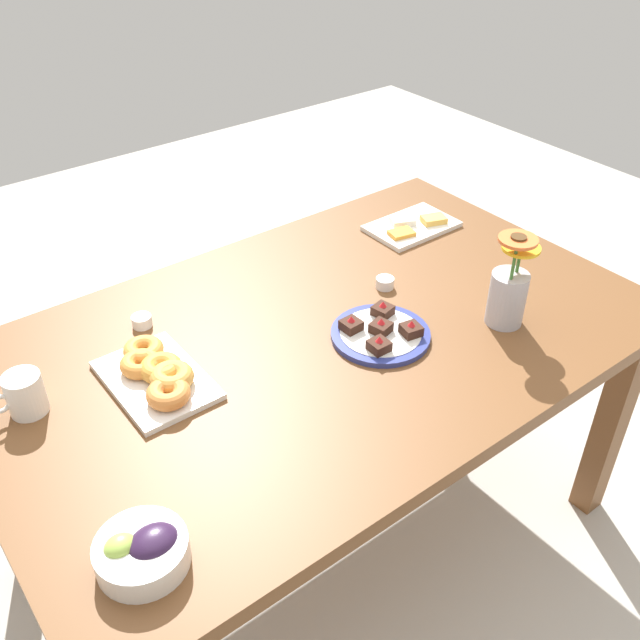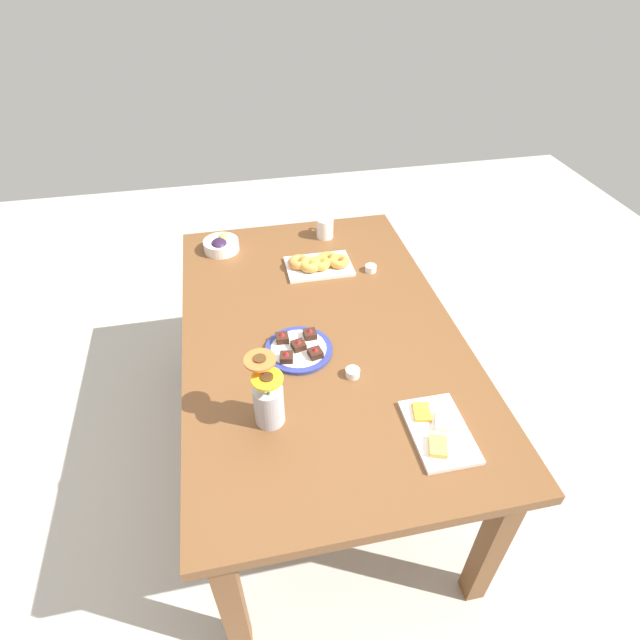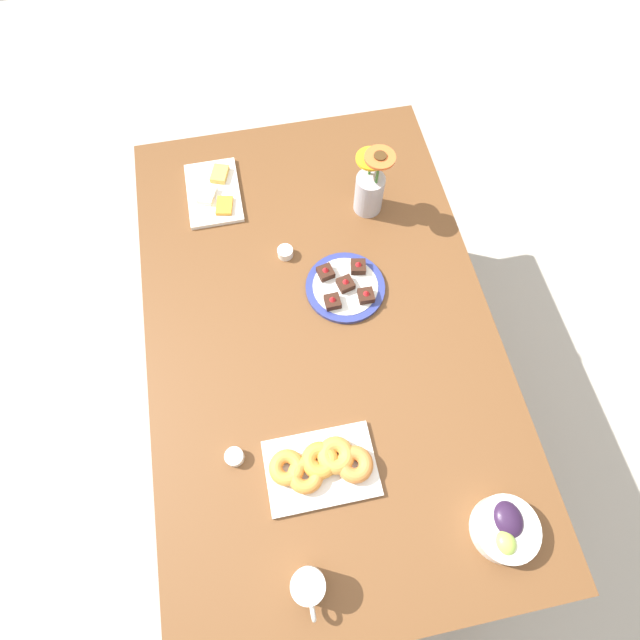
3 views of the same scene
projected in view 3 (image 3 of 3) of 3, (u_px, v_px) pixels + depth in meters
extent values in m
plane|color=#B7B2A8|center=(320.00, 397.00, 2.11)|extent=(6.00, 6.00, 0.00)
cube|color=brown|center=(320.00, 329.00, 1.46)|extent=(1.60, 1.00, 0.04)
cube|color=brown|center=(186.00, 227.00, 2.06)|extent=(0.07, 0.07, 0.70)
cube|color=brown|center=(228.00, 625.00, 1.46)|extent=(0.07, 0.07, 0.70)
cube|color=brown|center=(383.00, 195.00, 2.13)|extent=(0.07, 0.07, 0.70)
cube|color=brown|center=(500.00, 562.00, 1.53)|extent=(0.07, 0.07, 0.70)
cylinder|color=white|center=(308.00, 585.00, 1.12)|extent=(0.08, 0.08, 0.09)
cylinder|color=brown|center=(308.00, 586.00, 1.09)|extent=(0.07, 0.07, 0.00)
torus|color=white|center=(313.00, 611.00, 1.10)|extent=(0.05, 0.01, 0.05)
cylinder|color=white|center=(505.00, 529.00, 1.19)|extent=(0.16, 0.16, 0.05)
ellipsoid|color=#2D1938|center=(508.00, 519.00, 1.18)|extent=(0.09, 0.07, 0.04)
ellipsoid|color=#9EC14C|center=(506.00, 543.00, 1.16)|extent=(0.05, 0.05, 0.04)
cube|color=white|center=(214.00, 193.00, 1.64)|extent=(0.26, 0.17, 0.01)
cube|color=#EFB74C|center=(220.00, 174.00, 1.65)|extent=(0.08, 0.07, 0.02)
cube|color=white|center=(207.00, 195.00, 1.61)|extent=(0.08, 0.07, 0.02)
cube|color=orange|center=(224.00, 206.00, 1.60)|extent=(0.08, 0.06, 0.01)
cube|color=white|center=(321.00, 468.00, 1.27)|extent=(0.19, 0.28, 0.01)
torus|color=gold|center=(287.00, 467.00, 1.24)|extent=(0.12, 0.12, 0.04)
torus|color=orange|center=(305.00, 475.00, 1.24)|extent=(0.11, 0.11, 0.04)
torus|color=gold|center=(320.00, 460.00, 1.25)|extent=(0.13, 0.13, 0.04)
torus|color=gold|center=(336.00, 455.00, 1.25)|extent=(0.13, 0.13, 0.04)
torus|color=orange|center=(355.00, 464.00, 1.25)|extent=(0.13, 0.13, 0.04)
cylinder|color=white|center=(234.00, 457.00, 1.27)|extent=(0.05, 0.05, 0.03)
cylinder|color=#C68923|center=(234.00, 456.00, 1.26)|extent=(0.04, 0.04, 0.01)
cylinder|color=white|center=(285.00, 252.00, 1.53)|extent=(0.05, 0.05, 0.03)
cylinder|color=maroon|center=(285.00, 251.00, 1.52)|extent=(0.04, 0.04, 0.01)
cylinder|color=navy|center=(345.00, 287.00, 1.49)|extent=(0.24, 0.24, 0.01)
cylinder|color=white|center=(345.00, 287.00, 1.49)|extent=(0.19, 0.19, 0.01)
cube|color=#381E14|center=(358.00, 267.00, 1.49)|extent=(0.05, 0.05, 0.02)
cone|color=red|center=(359.00, 263.00, 1.48)|extent=(0.02, 0.02, 0.01)
cube|color=#381E14|center=(366.00, 296.00, 1.45)|extent=(0.04, 0.04, 0.02)
cone|color=red|center=(367.00, 293.00, 1.44)|extent=(0.02, 0.02, 0.01)
cube|color=#381E14|center=(326.00, 272.00, 1.49)|extent=(0.05, 0.05, 0.02)
cone|color=red|center=(326.00, 269.00, 1.47)|extent=(0.02, 0.02, 0.01)
cube|color=#381E14|center=(333.00, 302.00, 1.44)|extent=(0.05, 0.05, 0.02)
cone|color=red|center=(333.00, 299.00, 1.43)|extent=(0.02, 0.02, 0.01)
cube|color=#381E14|center=(346.00, 284.00, 1.47)|extent=(0.05, 0.05, 0.02)
cone|color=red|center=(346.00, 281.00, 1.45)|extent=(0.02, 0.02, 0.01)
cylinder|color=#B2B2BC|center=(369.00, 193.00, 1.56)|extent=(0.09, 0.09, 0.14)
cylinder|color=#3D702D|center=(378.00, 171.00, 1.45)|extent=(0.01, 0.01, 0.10)
cylinder|color=orange|center=(380.00, 157.00, 1.40)|extent=(0.09, 0.09, 0.01)
cylinder|color=#472D14|center=(380.00, 156.00, 1.39)|extent=(0.04, 0.04, 0.01)
cylinder|color=#3D702D|center=(370.00, 167.00, 1.48)|extent=(0.01, 0.01, 0.06)
cylinder|color=yellow|center=(371.00, 159.00, 1.45)|extent=(0.09, 0.09, 0.01)
cylinder|color=#472D14|center=(371.00, 157.00, 1.44)|extent=(0.04, 0.04, 0.01)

